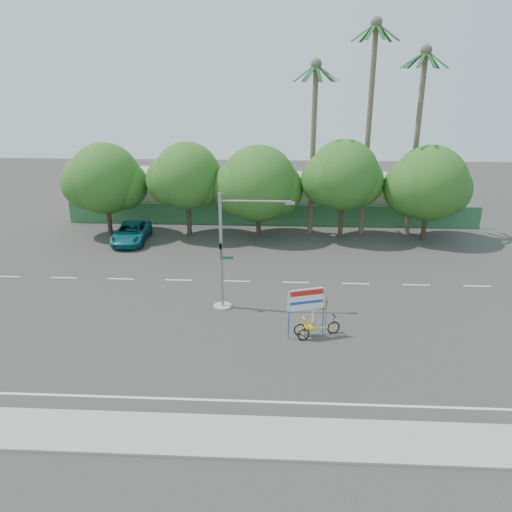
{
  "coord_description": "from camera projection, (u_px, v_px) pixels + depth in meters",
  "views": [
    {
      "loc": [
        0.94,
        -23.09,
        13.1
      ],
      "look_at": [
        -0.45,
        3.43,
        3.5
      ],
      "focal_mm": 35.0,
      "sensor_mm": 36.0,
      "label": 1
    }
  ],
  "objects": [
    {
      "name": "palm_short",
      "position": [
        314.0,
        130.0,
        41.32
      ],
      "size": [
        3.73,
        3.79,
        14.45
      ],
      "color": "#70604C",
      "rests_on": "ground"
    },
    {
      "name": "tree_far_right",
      "position": [
        428.0,
        186.0,
        40.88
      ],
      "size": [
        7.38,
        6.2,
        7.94
      ],
      "color": "#473828",
      "rests_on": "ground"
    },
    {
      "name": "building_left",
      "position": [
        174.0,
        193.0,
        50.42
      ],
      "size": [
        12.0,
        8.0,
        4.0
      ],
      "primitive_type": "cube",
      "color": "#B4A48F",
      "rests_on": "ground"
    },
    {
      "name": "fence",
      "position": [
        271.0,
        215.0,
        46.04
      ],
      "size": [
        38.0,
        0.08,
        2.0
      ],
      "primitive_type": "cube",
      "color": "#336B3D",
      "rests_on": "ground"
    },
    {
      "name": "pickup_truck",
      "position": [
        131.0,
        233.0,
        41.65
      ],
      "size": [
        2.95,
        5.79,
        1.56
      ],
      "primitive_type": "imported",
      "rotation": [
        0.0,
        0.0,
        0.06
      ],
      "color": "#0F646E",
      "rests_on": "ground"
    },
    {
      "name": "tree_right",
      "position": [
        343.0,
        178.0,
        41.02
      ],
      "size": [
        6.9,
        5.8,
        8.36
      ],
      "color": "#473828",
      "rests_on": "ground"
    },
    {
      "name": "palm_tall",
      "position": [
        370.0,
        111.0,
        40.55
      ],
      "size": [
        3.73,
        3.79,
        17.45
      ],
      "color": "#70604C",
      "rests_on": "ground"
    },
    {
      "name": "sidewalk_near",
      "position": [
        253.0,
        437.0,
        19.12
      ],
      "size": [
        50.0,
        2.4,
        0.12
      ],
      "primitive_type": "cube",
      "color": "gray",
      "rests_on": "ground"
    },
    {
      "name": "tree_center",
      "position": [
        258.0,
        186.0,
        41.63
      ],
      "size": [
        7.62,
        6.4,
        7.85
      ],
      "color": "#473828",
      "rests_on": "ground"
    },
    {
      "name": "ground",
      "position": [
        261.0,
        341.0,
        26.19
      ],
      "size": [
        120.0,
        120.0,
        0.0
      ],
      "primitive_type": "plane",
      "color": "#33302D",
      "rests_on": "ground"
    },
    {
      "name": "trike_billboard",
      "position": [
        311.0,
        316.0,
        26.28
      ],
      "size": [
        2.86,
        1.22,
        2.93
      ],
      "rotation": [
        0.0,
        0.0,
        0.31
      ],
      "color": "black",
      "rests_on": "ground"
    },
    {
      "name": "palm_mid",
      "position": [
        418.0,
        124.0,
        40.72
      ],
      "size": [
        3.73,
        3.79,
        15.45
      ],
      "color": "#70604C",
      "rests_on": "ground"
    },
    {
      "name": "tree_left",
      "position": [
        187.0,
        178.0,
        41.72
      ],
      "size": [
        6.66,
        5.6,
        8.07
      ],
      "color": "#473828",
      "rests_on": "ground"
    },
    {
      "name": "tree_far_left",
      "position": [
        105.0,
        181.0,
        42.17
      ],
      "size": [
        7.14,
        6.0,
        7.96
      ],
      "color": "#473828",
      "rests_on": "ground"
    },
    {
      "name": "building_right",
      "position": [
        353.0,
        197.0,
        49.6
      ],
      "size": [
        14.0,
        8.0,
        3.6
      ],
      "primitive_type": "cube",
      "color": "#B4A48F",
      "rests_on": "ground"
    },
    {
      "name": "traffic_signal",
      "position": [
        227.0,
        262.0,
        29.04
      ],
      "size": [
        4.72,
        1.1,
        7.0
      ],
      "color": "gray",
      "rests_on": "ground"
    }
  ]
}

